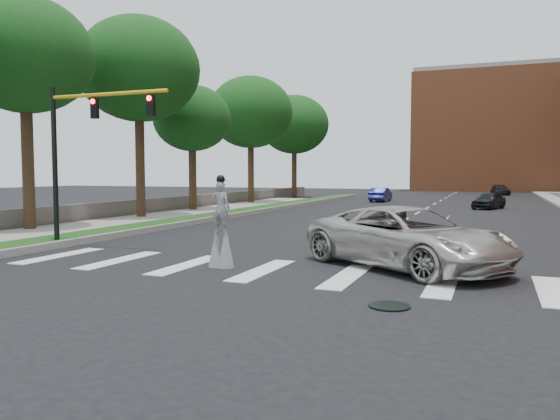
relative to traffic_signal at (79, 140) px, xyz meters
The scene contains 18 objects.
ground_plane 11.04m from the traffic_signal, 17.05° to the right, with size 160.00×160.00×0.00m, color black.
grass_median 17.56m from the traffic_signal, 95.77° to the left, with size 2.00×60.00×0.25m, color #143C11.
median_curb 17.48m from the traffic_signal, 92.25° to the left, with size 0.20×60.00×0.28m, color gray.
sidewalk_left 9.37m from the traffic_signal, 123.98° to the left, with size 4.00×60.00×0.18m, color gray.
stone_wall 20.64m from the traffic_signal, 110.80° to the left, with size 0.50×56.00×1.10m, color #56524A.
manhole 14.33m from the traffic_signal, 21.36° to the right, with size 0.90×0.90×0.04m, color black.
building_backdrop 76.80m from the traffic_signal, 78.12° to the left, with size 26.00×14.00×18.00m, color #B05E37.
traffic_signal is the anchor object (origin of this frame).
stilt_performer 7.95m from the traffic_signal, 15.17° to the right, with size 0.84×0.53×2.83m.
suv_crossing 12.84m from the traffic_signal, ahead, with size 3.10×6.73×1.87m, color #BCB9B1.
car_near 32.89m from the traffic_signal, 63.75° to the left, with size 1.60×3.97×1.35m, color black.
car_mid 37.36m from the traffic_signal, 83.18° to the left, with size 1.48×4.23×1.39m, color navy.
car_far 59.96m from the traffic_signal, 74.93° to the left, with size 1.82×4.47×1.30m, color black.
tree_1 8.18m from the traffic_signal, 151.17° to the left, with size 6.48×6.48×11.23m.
tree_2 13.62m from the traffic_signal, 115.58° to the left, with size 7.45×7.45×12.32m.
tree_3 19.28m from the traffic_signal, 107.62° to the left, with size 5.66×5.66×9.24m.
tree_4 29.53m from the traffic_signal, 101.55° to the left, with size 7.61×7.61×11.55m.
tree_5 40.85m from the traffic_signal, 98.29° to the left, with size 7.58×7.58×11.36m.
Camera 1 is at (5.05, -13.70, 2.92)m, focal length 35.00 mm.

